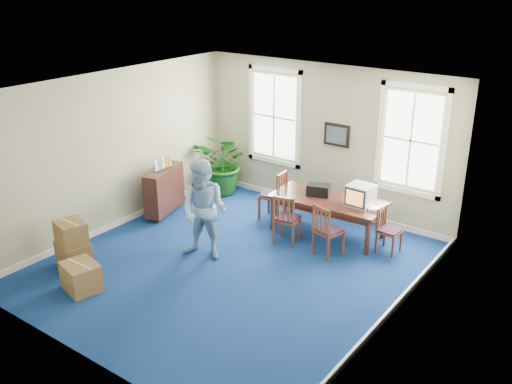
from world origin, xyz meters
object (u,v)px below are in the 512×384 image
Objects in this scene: crt_tv at (360,195)px; chair_near_left at (287,218)px; potted_plant at (224,163)px; man at (204,210)px; credenza at (165,193)px; conference_table at (327,216)px; cardboard_boxes at (85,244)px.

crt_tv is 0.50× the size of chair_near_left.
man is at bearing -57.22° from potted_plant.
chair_near_left is 2.93m from credenza.
crt_tv is 0.27× the size of man.
chair_near_left reaches higher than credenza.
crt_tv is 4.23m from credenza.
crt_tv reaches higher than conference_table.
cardboard_boxes is (-3.47, -3.76, -0.53)m from crt_tv.
chair_near_left is at bearing -26.16° from potted_plant.
man reaches higher than credenza.
crt_tv is 3.77m from potted_plant.
crt_tv is (0.66, 0.05, 0.59)m from conference_table.
chair_near_left is at bearing 44.41° from man.
crt_tv is 5.15m from cardboard_boxes.
chair_near_left is at bearing -141.34° from crt_tv.
man reaches higher than cardboard_boxes.
conference_table is at bearing 2.89° from credenza.
potted_plant is at bearing 93.53° from cardboard_boxes.
man is 1.55× the size of credenza.
crt_tv reaches higher than chair_near_left.
man reaches higher than crt_tv.
potted_plant is (-3.73, 0.47, -0.22)m from crt_tv.
cardboard_boxes is at bearing -147.52° from man.
potted_plant is at bearing 166.99° from conference_table.
credenza is at bearing 102.23° from cardboard_boxes.
crt_tv is at bearing 0.95° from conference_table.
cardboard_boxes is (-1.47, -1.54, -0.49)m from man.
crt_tv reaches higher than credenza.
potted_plant is 4.25m from cardboard_boxes.
conference_table is 1.49× the size of potted_plant.
potted_plant reaches higher than conference_table.
credenza is at bearing -99.80° from potted_plant.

